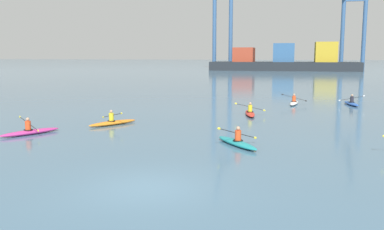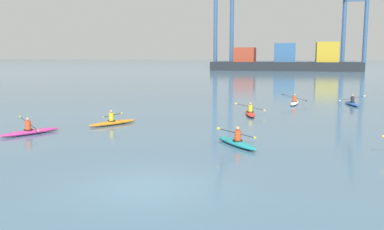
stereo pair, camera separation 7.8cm
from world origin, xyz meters
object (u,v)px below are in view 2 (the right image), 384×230
(kayak_teal, at_px, (237,142))
(kayak_blue, at_px, (352,103))
(gantry_crane_west_mid, at_px, (356,14))
(kayak_red, at_px, (250,113))
(kayak_orange, at_px, (113,122))
(container_barge, at_px, (286,61))
(kayak_white, at_px, (294,103))
(kayak_magenta, at_px, (30,131))
(gantry_crane_west, at_px, (224,5))

(kayak_teal, bearing_deg, kayak_blue, 68.23)
(gantry_crane_west_mid, bearing_deg, kayak_red, -100.82)
(kayak_orange, height_order, kayak_teal, kayak_teal)
(container_barge, distance_m, kayak_blue, 84.53)
(container_barge, distance_m, kayak_white, 84.89)
(kayak_magenta, xyz_separation_m, kayak_blue, (18.95, 18.67, 0.00))
(kayak_teal, bearing_deg, kayak_white, 81.67)
(container_barge, bearing_deg, kayak_teal, -90.08)
(kayak_orange, bearing_deg, container_barge, 85.10)
(container_barge, distance_m, gantry_crane_west, 26.30)
(gantry_crane_west_mid, relative_size, kayak_orange, 9.92)
(kayak_red, relative_size, kayak_white, 1.00)
(kayak_magenta, height_order, kayak_white, same)
(container_barge, xyz_separation_m, kayak_blue, (7.38, -84.17, -2.42))
(kayak_white, bearing_deg, gantry_crane_west, 103.36)
(gantry_crane_west, xyz_separation_m, gantry_crane_west_mid, (38.50, 4.80, -2.84))
(gantry_crane_west, height_order, kayak_teal, gantry_crane_west)
(kayak_red, relative_size, kayak_magenta, 1.06)
(container_barge, height_order, kayak_orange, container_barge)
(gantry_crane_west, relative_size, kayak_orange, 12.53)
(container_barge, relative_size, kayak_blue, 11.91)
(kayak_teal, relative_size, kayak_red, 0.88)
(kayak_magenta, relative_size, kayak_blue, 0.95)
(container_barge, height_order, kayak_magenta, container_barge)
(container_barge, relative_size, kayak_white, 11.94)
(kayak_orange, height_order, kayak_red, same)
(gantry_crane_west_mid, distance_m, kayak_white, 99.06)
(gantry_crane_west_mid, height_order, kayak_blue, gantry_crane_west_mid)
(kayak_teal, distance_m, kayak_white, 18.40)
(container_barge, height_order, kayak_blue, container_barge)
(gantry_crane_west, bearing_deg, kayak_magenta, -86.01)
(kayak_magenta, bearing_deg, kayak_blue, 44.57)
(gantry_crane_west_mid, distance_m, kayak_teal, 117.25)
(kayak_teal, relative_size, kayak_blue, 0.88)
(gantry_crane_west_mid, distance_m, kayak_orange, 114.86)
(gantry_crane_west, relative_size, kayak_magenta, 12.27)
(kayak_magenta, bearing_deg, kayak_white, 52.00)
(kayak_red, bearing_deg, kayak_magenta, -136.77)
(kayak_blue, bearing_deg, kayak_orange, -137.30)
(container_barge, distance_m, kayak_magenta, 103.51)
(gantry_crane_west_mid, distance_m, kayak_magenta, 119.50)
(container_barge, height_order, kayak_red, container_barge)
(gantry_crane_west, relative_size, kayak_teal, 13.17)
(kayak_orange, xyz_separation_m, kayak_white, (11.00, 14.00, 0.00))
(kayak_orange, xyz_separation_m, kayak_blue, (15.86, 14.64, 0.00))
(gantry_crane_west_mid, xyz_separation_m, kayak_blue, (-11.90, -95.63, -16.27))
(gantry_crane_west, height_order, kayak_red, gantry_crane_west)
(kayak_white, bearing_deg, gantry_crane_west_mid, 80.12)
(kayak_orange, xyz_separation_m, kayak_red, (7.89, 6.29, 0.00))
(kayak_teal, bearing_deg, kayak_orange, 153.18)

